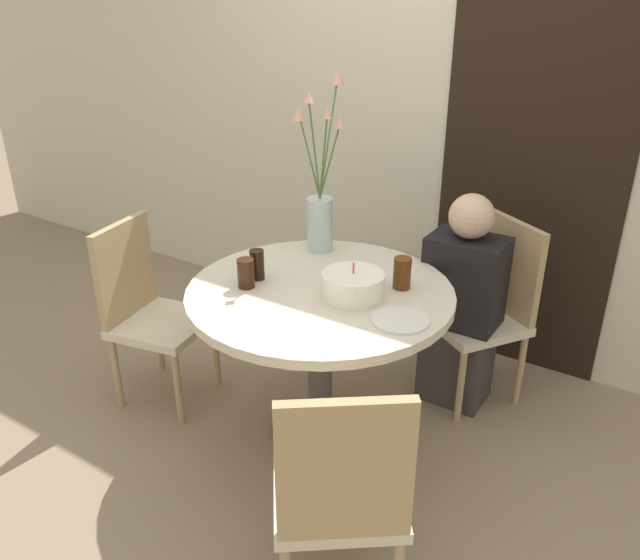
{
  "coord_description": "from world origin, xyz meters",
  "views": [
    {
      "loc": [
        1.25,
        -1.92,
        1.83
      ],
      "look_at": [
        0.0,
        0.0,
        0.77
      ],
      "focal_mm": 35.0,
      "sensor_mm": 36.0,
      "label": 1
    }
  ],
  "objects_px": {
    "chair_right_flank": "(147,305)",
    "side_plate": "(400,320)",
    "chair_near_front": "(490,302)",
    "birthday_cake": "(353,286)",
    "drink_glass_1": "(246,273)",
    "chair_left_flank": "(340,490)",
    "drink_glass_0": "(257,265)",
    "person_woman": "(462,309)",
    "flower_vase": "(320,206)",
    "drink_glass_2": "(402,273)"
  },
  "relations": [
    {
      "from": "drink_glass_1",
      "to": "drink_glass_2",
      "type": "relative_size",
      "value": 0.93
    },
    {
      "from": "chair_left_flank",
      "to": "birthday_cake",
      "type": "bearing_deg",
      "value": -98.93
    },
    {
      "from": "birthday_cake",
      "to": "flower_vase",
      "type": "xyz_separation_m",
      "value": [
        -0.38,
        0.35,
        0.16
      ]
    },
    {
      "from": "birthday_cake",
      "to": "drink_glass_0",
      "type": "height_order",
      "value": "birthday_cake"
    },
    {
      "from": "side_plate",
      "to": "chair_right_flank",
      "type": "bearing_deg",
      "value": -175.19
    },
    {
      "from": "chair_near_front",
      "to": "flower_vase",
      "type": "distance_m",
      "value": 0.93
    },
    {
      "from": "chair_left_flank",
      "to": "person_woman",
      "type": "bearing_deg",
      "value": -121.27
    },
    {
      "from": "chair_near_front",
      "to": "flower_vase",
      "type": "bearing_deg",
      "value": -118.8
    },
    {
      "from": "flower_vase",
      "to": "drink_glass_1",
      "type": "distance_m",
      "value": 0.53
    },
    {
      "from": "chair_left_flank",
      "to": "side_plate",
      "type": "xyz_separation_m",
      "value": [
        -0.13,
        0.63,
        0.24
      ]
    },
    {
      "from": "chair_near_front",
      "to": "drink_glass_0",
      "type": "xyz_separation_m",
      "value": [
        -0.76,
        -0.79,
        0.3
      ]
    },
    {
      "from": "birthday_cake",
      "to": "chair_left_flank",
      "type": "bearing_deg",
      "value": -61.94
    },
    {
      "from": "chair_near_front",
      "to": "person_woman",
      "type": "relative_size",
      "value": 0.85
    },
    {
      "from": "birthday_cake",
      "to": "drink_glass_0",
      "type": "bearing_deg",
      "value": -171.1
    },
    {
      "from": "side_plate",
      "to": "drink_glass_1",
      "type": "bearing_deg",
      "value": -173.09
    },
    {
      "from": "person_woman",
      "to": "chair_near_front",
      "type": "bearing_deg",
      "value": 56.3
    },
    {
      "from": "chair_near_front",
      "to": "drink_glass_2",
      "type": "distance_m",
      "value": 0.66
    },
    {
      "from": "flower_vase",
      "to": "person_woman",
      "type": "bearing_deg",
      "value": 20.91
    },
    {
      "from": "birthday_cake",
      "to": "drink_glass_0",
      "type": "xyz_separation_m",
      "value": [
        -0.43,
        -0.07,
        0.01
      ]
    },
    {
      "from": "chair_right_flank",
      "to": "person_woman",
      "type": "height_order",
      "value": "person_woman"
    },
    {
      "from": "chair_near_front",
      "to": "drink_glass_1",
      "type": "bearing_deg",
      "value": -96.83
    },
    {
      "from": "side_plate",
      "to": "person_woman",
      "type": "distance_m",
      "value": 0.71
    },
    {
      "from": "drink_glass_0",
      "to": "person_woman",
      "type": "bearing_deg",
      "value": 44.33
    },
    {
      "from": "side_plate",
      "to": "drink_glass_0",
      "type": "bearing_deg",
      "value": 179.35
    },
    {
      "from": "birthday_cake",
      "to": "drink_glass_2",
      "type": "distance_m",
      "value": 0.22
    },
    {
      "from": "chair_left_flank",
      "to": "side_plate",
      "type": "distance_m",
      "value": 0.69
    },
    {
      "from": "chair_left_flank",
      "to": "flower_vase",
      "type": "relative_size",
      "value": 1.11
    },
    {
      "from": "birthday_cake",
      "to": "side_plate",
      "type": "bearing_deg",
      "value": -16.81
    },
    {
      "from": "drink_glass_2",
      "to": "person_woman",
      "type": "xyz_separation_m",
      "value": [
        0.13,
        0.41,
        -0.31
      ]
    },
    {
      "from": "flower_vase",
      "to": "birthday_cake",
      "type": "bearing_deg",
      "value": -42.62
    },
    {
      "from": "birthday_cake",
      "to": "drink_glass_1",
      "type": "height_order",
      "value": "birthday_cake"
    },
    {
      "from": "side_plate",
      "to": "person_woman",
      "type": "bearing_deg",
      "value": 89.86
    },
    {
      "from": "side_plate",
      "to": "person_woman",
      "type": "relative_size",
      "value": 0.21
    },
    {
      "from": "birthday_cake",
      "to": "drink_glass_2",
      "type": "height_order",
      "value": "birthday_cake"
    },
    {
      "from": "chair_near_front",
      "to": "birthday_cake",
      "type": "height_order",
      "value": "chair_near_front"
    },
    {
      "from": "flower_vase",
      "to": "drink_glass_2",
      "type": "xyz_separation_m",
      "value": [
        0.5,
        -0.17,
        -0.15
      ]
    },
    {
      "from": "chair_right_flank",
      "to": "side_plate",
      "type": "distance_m",
      "value": 1.29
    },
    {
      "from": "chair_near_front",
      "to": "drink_glass_0",
      "type": "bearing_deg",
      "value": -100.23
    },
    {
      "from": "birthday_cake",
      "to": "side_plate",
      "type": "height_order",
      "value": "birthday_cake"
    },
    {
      "from": "chair_left_flank",
      "to": "drink_glass_0",
      "type": "xyz_separation_m",
      "value": [
        -0.8,
        0.64,
        0.3
      ]
    },
    {
      "from": "chair_near_front",
      "to": "birthday_cake",
      "type": "relative_size",
      "value": 3.54
    },
    {
      "from": "drink_glass_0",
      "to": "side_plate",
      "type": "bearing_deg",
      "value": -0.65
    },
    {
      "from": "chair_left_flank",
      "to": "person_woman",
      "type": "xyz_separation_m",
      "value": [
        -0.13,
        1.3,
        -0.0
      ]
    },
    {
      "from": "drink_glass_1",
      "to": "birthday_cake",
      "type": "bearing_deg",
      "value": 20.4
    },
    {
      "from": "chair_right_flank",
      "to": "birthday_cake",
      "type": "xyz_separation_m",
      "value": [
        1.01,
        0.18,
        0.29
      ]
    },
    {
      "from": "person_woman",
      "to": "chair_right_flank",
      "type": "bearing_deg",
      "value": -148.53
    },
    {
      "from": "chair_left_flank",
      "to": "drink_glass_1",
      "type": "distance_m",
      "value": 1.01
    },
    {
      "from": "drink_glass_1",
      "to": "flower_vase",
      "type": "bearing_deg",
      "value": 86.19
    },
    {
      "from": "chair_near_front",
      "to": "side_plate",
      "type": "bearing_deg",
      "value": -62.77
    },
    {
      "from": "birthday_cake",
      "to": "drink_glass_0",
      "type": "distance_m",
      "value": 0.43
    }
  ]
}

